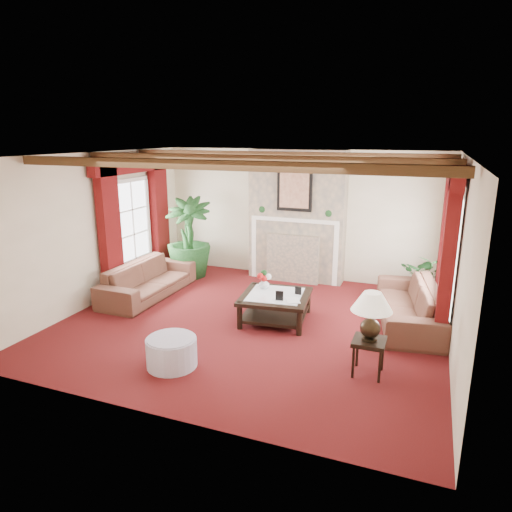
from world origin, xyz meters
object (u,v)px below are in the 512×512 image
at_px(potted_palm, 189,255).
at_px(side_table, 368,357).
at_px(sofa_left, 148,274).
at_px(ottoman, 172,352).
at_px(coffee_table, 275,307).
at_px(sofa_right, 409,297).

relative_size(potted_palm, side_table, 3.98).
relative_size(sofa_left, ottoman, 3.26).
bearing_deg(sofa_left, ottoman, -139.55).
distance_m(side_table, ottoman, 2.57).
xyz_separation_m(sofa_left, coffee_table, (2.65, -0.27, -0.20)).
bearing_deg(sofa_left, side_table, -108.54).
bearing_deg(potted_palm, ottoman, -64.42).
bearing_deg(coffee_table, potted_palm, 140.26).
bearing_deg(ottoman, potted_palm, 115.58).
height_order(potted_palm, coffee_table, potted_palm).
relative_size(sofa_right, side_table, 4.84).
distance_m(sofa_right, potted_palm, 4.68).
distance_m(coffee_table, side_table, 2.08).
distance_m(potted_palm, ottoman, 4.00).
distance_m(potted_palm, coffee_table, 3.01).
bearing_deg(sofa_right, side_table, -20.65).
bearing_deg(potted_palm, sofa_left, -95.62).
relative_size(coffee_table, ottoman, 1.63).
relative_size(sofa_left, sofa_right, 0.94).
distance_m(sofa_left, sofa_right, 4.73).
xyz_separation_m(sofa_left, ottoman, (1.86, -2.23, -0.23)).
xyz_separation_m(sofa_left, sofa_right, (4.71, 0.42, 0.01)).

